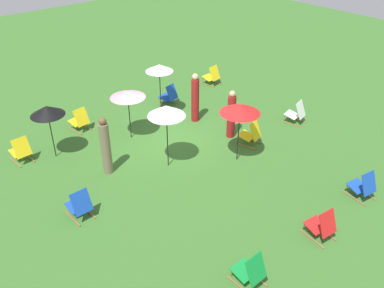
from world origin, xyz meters
TOP-DOWN VIEW (x-y plane):
  - ground_plane at (0.00, 0.00)m, footprint 40.00×40.00m
  - deckchair_0 at (-2.18, 5.69)m, footprint 0.59×0.83m
  - deckchair_1 at (3.95, 1.41)m, footprint 0.49×0.77m
  - deckchair_2 at (-1.98, 1.84)m, footprint 0.67×0.86m
  - deckchair_3 at (4.06, -2.10)m, footprint 0.53×0.79m
  - deckchair_4 at (1.76, -2.69)m, footprint 0.59×0.83m
  - deckchair_5 at (-0.02, 5.86)m, footprint 0.56×0.81m
  - deckchair_6 at (-4.32, 1.89)m, footprint 0.65×0.85m
  - deckchair_7 at (2.30, 5.69)m, footprint 0.49×0.77m
  - deckchair_8 at (-1.81, -2.23)m, footprint 0.65×0.86m
  - deckchair_9 at (-4.43, -2.60)m, footprint 0.56×0.81m
  - umbrella_0 at (0.72, -1.11)m, footprint 1.14×1.14m
  - umbrella_1 at (-0.99, 2.18)m, footprint 1.20×1.20m
  - umbrella_2 at (3.17, -1.68)m, footprint 1.02×1.02m
  - umbrella_3 at (0.82, 1.04)m, footprint 1.10×1.10m
  - umbrella_4 at (-1.01, -1.69)m, footprint 0.98×0.98m
  - person_0 at (2.37, 0.15)m, footprint 0.40×0.40m
  - person_1 at (-1.72, -0.61)m, footprint 0.39×0.39m
  - person_2 at (-1.86, 1.04)m, footprint 0.34×0.34m

SIDE VIEW (x-z plane):
  - ground_plane at x=0.00m, z-range 0.00..0.00m
  - deckchair_0 at x=-2.18m, z-range -0.05..0.79m
  - deckchair_1 at x=3.95m, z-range -0.05..0.79m
  - deckchair_2 at x=-1.98m, z-range -0.05..0.79m
  - deckchair_3 at x=4.06m, z-range -0.05..0.79m
  - deckchair_4 at x=1.76m, z-range -0.05..0.79m
  - deckchair_5 at x=-0.02m, z-range -0.05..0.79m
  - deckchair_6 at x=-4.32m, z-range -0.05..0.79m
  - deckchair_7 at x=2.30m, z-range -0.05..0.79m
  - deckchair_8 at x=-1.81m, z-range -0.05..0.79m
  - deckchair_9 at x=-4.43m, z-range -0.05..0.79m
  - person_2 at x=-1.86m, z-range -0.04..1.64m
  - person_1 at x=-1.72m, z-range -0.03..1.77m
  - person_0 at x=2.37m, z-range -0.04..1.78m
  - umbrella_0 at x=0.72m, z-range 0.74..2.42m
  - umbrella_2 at x=3.17m, z-range 0.72..2.47m
  - umbrella_1 at x=-0.99m, z-range 0.80..2.69m
  - umbrella_3 at x=0.82m, z-range 0.84..2.85m
  - umbrella_4 at x=-1.01m, z-range 0.87..2.86m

